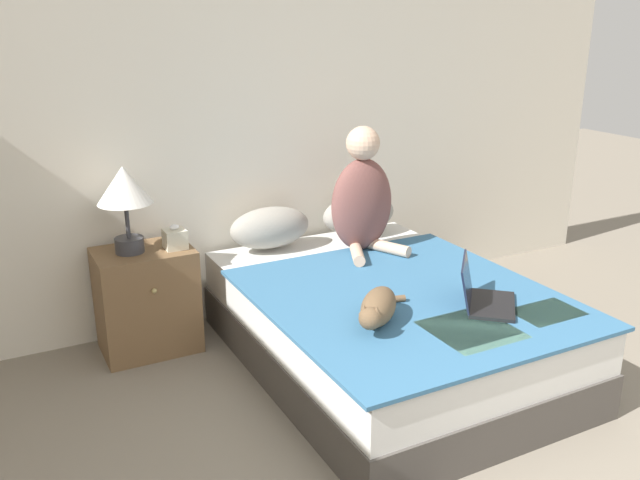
{
  "coord_description": "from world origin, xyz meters",
  "views": [
    {
      "loc": [
        -1.35,
        -0.15,
        1.87
      ],
      "look_at": [
        0.08,
        2.58,
        0.84
      ],
      "focal_mm": 38.0,
      "sensor_mm": 36.0,
      "label": 1
    }
  ],
  "objects_px": {
    "bed": "(386,325)",
    "pillow_near": "(270,228)",
    "person_sitting": "(362,199)",
    "laptop_open": "(483,296)",
    "tissue_box": "(175,238)",
    "table_lamp": "(124,191)",
    "nightstand": "(147,300)",
    "cat_tabby": "(378,308)",
    "pillow_far": "(359,214)"
  },
  "relations": [
    {
      "from": "person_sitting",
      "to": "table_lamp",
      "type": "xyz_separation_m",
      "value": [
        -1.35,
        0.25,
        0.15
      ]
    },
    {
      "from": "laptop_open",
      "to": "nightstand",
      "type": "height_order",
      "value": "laptop_open"
    },
    {
      "from": "bed",
      "to": "nightstand",
      "type": "height_order",
      "value": "nightstand"
    },
    {
      "from": "nightstand",
      "to": "laptop_open",
      "type": "bearing_deg",
      "value": -42.46
    },
    {
      "from": "person_sitting",
      "to": "cat_tabby",
      "type": "relative_size",
      "value": 1.75
    },
    {
      "from": "table_lamp",
      "to": "tissue_box",
      "type": "xyz_separation_m",
      "value": [
        0.24,
        -0.05,
        -0.29
      ]
    },
    {
      "from": "bed",
      "to": "table_lamp",
      "type": "relative_size",
      "value": 4.07
    },
    {
      "from": "pillow_near",
      "to": "person_sitting",
      "type": "distance_m",
      "value": 0.6
    },
    {
      "from": "pillow_far",
      "to": "laptop_open",
      "type": "height_order",
      "value": "pillow_far"
    },
    {
      "from": "pillow_far",
      "to": "table_lamp",
      "type": "relative_size",
      "value": 1.06
    },
    {
      "from": "laptop_open",
      "to": "table_lamp",
      "type": "xyz_separation_m",
      "value": [
        -1.45,
        1.26,
        0.42
      ]
    },
    {
      "from": "pillow_near",
      "to": "laptop_open",
      "type": "xyz_separation_m",
      "value": [
        0.58,
        -1.31,
        -0.08
      ]
    },
    {
      "from": "pillow_far",
      "to": "cat_tabby",
      "type": "height_order",
      "value": "pillow_far"
    },
    {
      "from": "pillow_far",
      "to": "cat_tabby",
      "type": "xyz_separation_m",
      "value": [
        -0.63,
        -1.24,
        -0.05
      ]
    },
    {
      "from": "tissue_box",
      "to": "pillow_near",
      "type": "bearing_deg",
      "value": 8.74
    },
    {
      "from": "person_sitting",
      "to": "table_lamp",
      "type": "distance_m",
      "value": 1.38
    },
    {
      "from": "nightstand",
      "to": "tissue_box",
      "type": "height_order",
      "value": "tissue_box"
    },
    {
      "from": "cat_tabby",
      "to": "table_lamp",
      "type": "relative_size",
      "value": 0.89
    },
    {
      "from": "bed",
      "to": "person_sitting",
      "type": "xyz_separation_m",
      "value": [
        0.16,
        0.54,
        0.57
      ]
    },
    {
      "from": "nightstand",
      "to": "pillow_far",
      "type": "bearing_deg",
      "value": 1.74
    },
    {
      "from": "pillow_far",
      "to": "tissue_box",
      "type": "relative_size",
      "value": 3.7
    },
    {
      "from": "bed",
      "to": "tissue_box",
      "type": "height_order",
      "value": "tissue_box"
    },
    {
      "from": "bed",
      "to": "cat_tabby",
      "type": "height_order",
      "value": "cat_tabby"
    },
    {
      "from": "person_sitting",
      "to": "tissue_box",
      "type": "xyz_separation_m",
      "value": [
        -1.11,
        0.2,
        -0.14
      ]
    },
    {
      "from": "cat_tabby",
      "to": "nightstand",
      "type": "relative_size",
      "value": 0.71
    },
    {
      "from": "bed",
      "to": "pillow_far",
      "type": "bearing_deg",
      "value": 69.25
    },
    {
      "from": "person_sitting",
      "to": "pillow_near",
      "type": "bearing_deg",
      "value": 148.45
    },
    {
      "from": "pillow_far",
      "to": "nightstand",
      "type": "height_order",
      "value": "pillow_far"
    },
    {
      "from": "person_sitting",
      "to": "pillow_far",
      "type": "bearing_deg",
      "value": 62.31
    },
    {
      "from": "bed",
      "to": "table_lamp",
      "type": "bearing_deg",
      "value": 146.11
    },
    {
      "from": "pillow_near",
      "to": "nightstand",
      "type": "height_order",
      "value": "pillow_near"
    },
    {
      "from": "person_sitting",
      "to": "cat_tabby",
      "type": "xyz_separation_m",
      "value": [
        -0.48,
        -0.94,
        -0.24
      ]
    },
    {
      "from": "pillow_near",
      "to": "cat_tabby",
      "type": "height_order",
      "value": "pillow_near"
    },
    {
      "from": "bed",
      "to": "pillow_near",
      "type": "relative_size",
      "value": 3.83
    },
    {
      "from": "laptop_open",
      "to": "pillow_far",
      "type": "bearing_deg",
      "value": 39.3
    },
    {
      "from": "pillow_near",
      "to": "tissue_box",
      "type": "distance_m",
      "value": 0.63
    },
    {
      "from": "table_lamp",
      "to": "pillow_near",
      "type": "bearing_deg",
      "value": 2.99
    },
    {
      "from": "bed",
      "to": "nightstand",
      "type": "bearing_deg",
      "value": 144.46
    },
    {
      "from": "tissue_box",
      "to": "cat_tabby",
      "type": "bearing_deg",
      "value": -61.07
    },
    {
      "from": "pillow_near",
      "to": "tissue_box",
      "type": "relative_size",
      "value": 3.7
    },
    {
      "from": "cat_tabby",
      "to": "nightstand",
      "type": "bearing_deg",
      "value": -102.09
    },
    {
      "from": "pillow_far",
      "to": "table_lamp",
      "type": "xyz_separation_m",
      "value": [
        -1.5,
        -0.05,
        0.34
      ]
    },
    {
      "from": "pillow_far",
      "to": "nightstand",
      "type": "xyz_separation_m",
      "value": [
        -1.44,
        -0.04,
        -0.31
      ]
    },
    {
      "from": "pillow_near",
      "to": "person_sitting",
      "type": "relative_size",
      "value": 0.68
    },
    {
      "from": "pillow_near",
      "to": "table_lamp",
      "type": "relative_size",
      "value": 1.06
    },
    {
      "from": "laptop_open",
      "to": "tissue_box",
      "type": "xyz_separation_m",
      "value": [
        -1.2,
        1.21,
        0.13
      ]
    },
    {
      "from": "nightstand",
      "to": "person_sitting",
      "type": "bearing_deg",
      "value": -11.18
    },
    {
      "from": "bed",
      "to": "pillow_near",
      "type": "bearing_deg",
      "value": 110.79
    },
    {
      "from": "tissue_box",
      "to": "table_lamp",
      "type": "bearing_deg",
      "value": 168.27
    },
    {
      "from": "nightstand",
      "to": "cat_tabby",
      "type": "bearing_deg",
      "value": -55.98
    }
  ]
}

